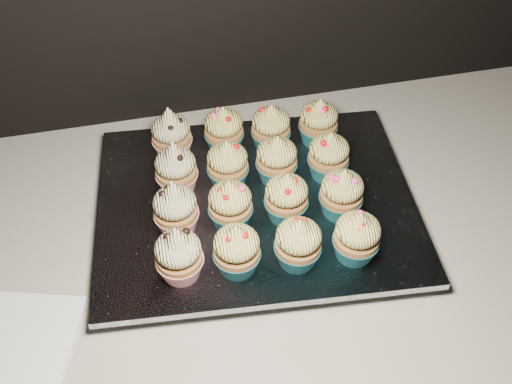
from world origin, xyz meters
TOP-DOWN VIEW (x-y plane):
  - worktop at (0.00, 1.70)m, footprint 2.44×0.64m
  - napkin at (-0.13, 1.59)m, footprint 0.18×0.18m
  - baking_tray at (0.22, 1.73)m, footprint 0.46×0.37m
  - foil_lining at (0.22, 1.73)m, footprint 0.50×0.41m
  - cupcake_0 at (0.09, 1.62)m, footprint 0.06×0.06m
  - cupcake_1 at (0.16, 1.61)m, footprint 0.06×0.06m
  - cupcake_2 at (0.25, 1.61)m, footprint 0.06×0.06m
  - cupcake_3 at (0.32, 1.60)m, footprint 0.06×0.06m
  - cupcake_4 at (0.10, 1.70)m, footprint 0.06×0.06m
  - cupcake_5 at (0.17, 1.69)m, footprint 0.06×0.06m
  - cupcake_6 at (0.25, 1.69)m, footprint 0.06×0.06m
  - cupcake_7 at (0.33, 1.68)m, footprint 0.06×0.06m
  - cupcake_8 at (0.11, 1.78)m, footprint 0.06×0.06m
  - cupcake_9 at (0.18, 1.77)m, footprint 0.06×0.06m
  - cupcake_10 at (0.26, 1.77)m, footprint 0.06×0.06m
  - cupcake_11 at (0.34, 1.76)m, footprint 0.06×0.06m
  - cupcake_12 at (0.11, 1.86)m, footprint 0.06×0.06m
  - cupcake_13 at (0.19, 1.85)m, footprint 0.06×0.06m
  - cupcake_14 at (0.27, 1.84)m, footprint 0.06×0.06m
  - cupcake_15 at (0.34, 1.84)m, footprint 0.06×0.06m

SIDE VIEW (x-z plane):
  - worktop at x=0.00m, z-range 0.86..0.90m
  - napkin at x=-0.13m, z-range 0.90..0.90m
  - baking_tray at x=0.22m, z-range 0.90..0.92m
  - foil_lining at x=0.22m, z-range 0.92..0.93m
  - cupcake_1 at x=0.16m, z-range 0.93..1.01m
  - cupcake_2 at x=0.25m, z-range 0.93..1.01m
  - cupcake_3 at x=0.32m, z-range 0.93..1.01m
  - cupcake_5 at x=0.17m, z-range 0.93..1.01m
  - cupcake_6 at x=0.25m, z-range 0.93..1.01m
  - cupcake_7 at x=0.33m, z-range 0.93..1.01m
  - cupcake_9 at x=0.18m, z-range 0.93..1.01m
  - cupcake_10 at x=0.26m, z-range 0.93..1.01m
  - cupcake_11 at x=0.34m, z-range 0.93..1.01m
  - cupcake_13 at x=0.19m, z-range 0.93..1.01m
  - cupcake_14 at x=0.27m, z-range 0.93..1.01m
  - cupcake_15 at x=0.34m, z-range 0.93..1.01m
  - cupcake_0 at x=0.09m, z-range 0.93..1.02m
  - cupcake_4 at x=0.10m, z-range 0.93..1.02m
  - cupcake_8 at x=0.11m, z-range 0.93..1.02m
  - cupcake_12 at x=0.11m, z-range 0.93..1.02m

